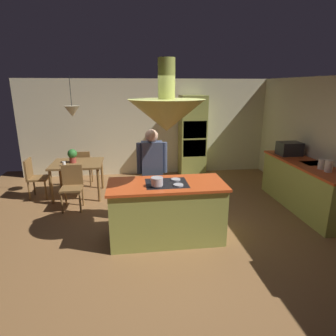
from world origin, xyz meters
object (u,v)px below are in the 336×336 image
Objects in this scene: oven_tower at (192,137)px; cup_on_table at (64,164)px; chair_at_corner at (34,176)px; kitchen_island at (167,211)px; chair_by_back_wall at (83,166)px; cooking_pot_on_cooktop at (157,181)px; microwave_on_counter at (289,149)px; canister_sugar at (322,164)px; person_at_island at (152,170)px; canister_flour at (329,166)px; dining_table at (77,167)px; potted_plant_on_table at (72,155)px; chair_facing_island at (72,184)px.

cup_on_table is (-3.02, -1.37, -0.26)m from oven_tower.
chair_at_corner is at bearing -162.89° from oven_tower.
kitchen_island reaches higher than chair_by_back_wall.
microwave_on_counter is at bearing 28.38° from cooking_pot_on_cooktop.
canister_sugar is 0.39× the size of microwave_on_counter.
oven_tower is at bearing 121.51° from canister_sugar.
canister_flour is at bearing -8.68° from person_at_island.
person_at_island is 7.82× the size of canister_flour.
kitchen_island is 2.92m from canister_sugar.
chair_at_corner is (-0.91, -0.00, -0.16)m from dining_table.
potted_plant_on_table is at bearing 130.14° from kitchen_island.
oven_tower reaches higher than chair_at_corner.
oven_tower reaches higher than chair_by_back_wall.
oven_tower reaches higher than cooking_pot_on_cooktop.
person_at_island reaches higher than canister_sugar.
potted_plant_on_table is 4.93m from canister_sugar.
oven_tower reaches higher than person_at_island.
microwave_on_counter is at bearing 90.00° from canister_sugar.
oven_tower is (1.10, 3.24, 0.60)m from kitchen_island.
canister_flour is 3.02m from cooking_pot_on_cooktop.
microwave_on_counter is at bearing 90.00° from canister_flour.
chair_facing_island is 4.09× the size of canister_flour.
microwave_on_counter reaches higher than cup_on_table.
dining_table is at bearing 46.46° from cup_on_table.
cup_on_table is at bearing 162.90° from canister_sugar.
chair_at_corner is at bearing 141.23° from kitchen_island.
canister_sugar is at bearing 90.00° from canister_flour.
oven_tower is at bearing 24.47° from cup_on_table.
kitchen_island is 8.46× the size of canister_flour.
chair_at_corner is at bearing 149.94° from person_at_island.
potted_plant_on_table is at bearing 169.74° from dining_table.
potted_plant_on_table is (-1.78, 2.12, 0.46)m from kitchen_island.
oven_tower is 3.05m from dining_table.
canister_sugar is at bearing 8.11° from kitchen_island.
person_at_island is 1.91× the size of chair_at_corner.
oven_tower reaches higher than kitchen_island.
cooking_pot_on_cooktop reaches higher than dining_table.
person_at_island reaches higher than microwave_on_counter.
cup_on_table is 0.50× the size of cooking_pot_on_cooktop.
person_at_island reaches higher than cooking_pot_on_cooktop.
potted_plant_on_table is (-2.88, -1.13, -0.14)m from oven_tower.
kitchen_island is 0.84× the size of oven_tower.
canister_sugar is (1.74, -2.84, -0.05)m from oven_tower.
dining_table is (-2.80, -1.14, -0.41)m from oven_tower.
canister_flour reaches higher than cup_on_table.
cup_on_table is (-0.22, -0.23, 0.14)m from dining_table.
potted_plant_on_table is (-0.08, 0.02, 0.27)m from dining_table.
oven_tower is 3.48m from canister_flour.
person_at_island is at bearing 103.83° from kitchen_island.
cooking_pot_on_cooktop reaches higher than kitchen_island.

